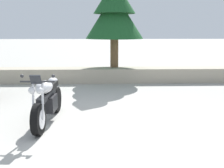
# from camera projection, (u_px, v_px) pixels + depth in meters

# --- Properties ---
(ground_plane) EXTENTS (120.00, 120.00, 0.00)m
(ground_plane) POSITION_uv_depth(u_px,v_px,m) (101.00, 125.00, 5.49)
(ground_plane) COLOR #A3A099
(stone_wall) EXTENTS (36.00, 0.80, 0.55)m
(stone_wall) POSITION_uv_depth(u_px,v_px,m) (102.00, 75.00, 10.14)
(stone_wall) COLOR #A89E89
(stone_wall) RESTS_ON ground
(motorcycle_silver_centre) EXTENTS (0.67, 2.06, 1.18)m
(motorcycle_silver_centre) POSITION_uv_depth(u_px,v_px,m) (47.00, 101.00, 5.59)
(motorcycle_silver_centre) COLOR black
(motorcycle_silver_centre) RESTS_ON ground
(pine_tree_mid_left) EXTENTS (2.25, 2.25, 3.80)m
(pine_tree_mid_left) POSITION_uv_depth(u_px,v_px,m) (114.00, 9.00, 9.88)
(pine_tree_mid_left) COLOR brown
(pine_tree_mid_left) RESTS_ON stone_wall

